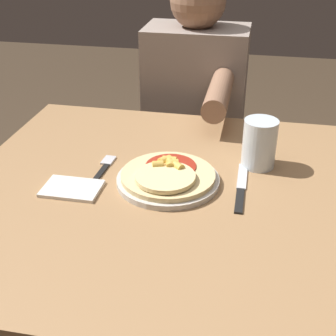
{
  "coord_description": "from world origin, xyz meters",
  "views": [
    {
      "loc": [
        0.16,
        -0.9,
        1.34
      ],
      "look_at": [
        -0.02,
        0.03,
        0.81
      ],
      "focal_mm": 50.0,
      "sensor_mm": 36.0,
      "label": 1
    }
  ],
  "objects_px": {
    "pizza": "(168,174)",
    "dining_table": "(174,233)",
    "fork": "(102,170)",
    "knife": "(241,188)",
    "plate": "(168,180)",
    "drinking_glass": "(259,143)",
    "person_diner": "(195,114)"
  },
  "relations": [
    {
      "from": "fork",
      "to": "person_diner",
      "type": "relative_size",
      "value": 0.15
    },
    {
      "from": "fork",
      "to": "drinking_glass",
      "type": "relative_size",
      "value": 1.43
    },
    {
      "from": "plate",
      "to": "pizza",
      "type": "xyz_separation_m",
      "value": [
        -0.0,
        -0.0,
        0.02
      ]
    },
    {
      "from": "plate",
      "to": "knife",
      "type": "height_order",
      "value": "plate"
    },
    {
      "from": "plate",
      "to": "person_diner",
      "type": "relative_size",
      "value": 0.21
    },
    {
      "from": "dining_table",
      "to": "pizza",
      "type": "relative_size",
      "value": 4.58
    },
    {
      "from": "dining_table",
      "to": "plate",
      "type": "distance_m",
      "value": 0.13
    },
    {
      "from": "pizza",
      "to": "knife",
      "type": "bearing_deg",
      "value": 3.48
    },
    {
      "from": "fork",
      "to": "pizza",
      "type": "bearing_deg",
      "value": -9.31
    },
    {
      "from": "plate",
      "to": "pizza",
      "type": "relative_size",
      "value": 1.09
    },
    {
      "from": "plate",
      "to": "drinking_glass",
      "type": "bearing_deg",
      "value": 32.09
    },
    {
      "from": "dining_table",
      "to": "drinking_glass",
      "type": "distance_m",
      "value": 0.3
    },
    {
      "from": "pizza",
      "to": "fork",
      "type": "relative_size",
      "value": 1.27
    },
    {
      "from": "pizza",
      "to": "knife",
      "type": "height_order",
      "value": "pizza"
    },
    {
      "from": "dining_table",
      "to": "drinking_glass",
      "type": "xyz_separation_m",
      "value": [
        0.18,
        0.16,
        0.18
      ]
    },
    {
      "from": "plate",
      "to": "knife",
      "type": "bearing_deg",
      "value": 2.19
    },
    {
      "from": "fork",
      "to": "knife",
      "type": "relative_size",
      "value": 0.8
    },
    {
      "from": "plate",
      "to": "person_diner",
      "type": "xyz_separation_m",
      "value": [
        -0.03,
        0.66,
        -0.1
      ]
    },
    {
      "from": "plate",
      "to": "fork",
      "type": "distance_m",
      "value": 0.17
    },
    {
      "from": "dining_table",
      "to": "person_diner",
      "type": "xyz_separation_m",
      "value": [
        -0.05,
        0.69,
        0.03
      ]
    },
    {
      "from": "pizza",
      "to": "fork",
      "type": "height_order",
      "value": "pizza"
    },
    {
      "from": "fork",
      "to": "person_diner",
      "type": "bearing_deg",
      "value": 77.21
    },
    {
      "from": "plate",
      "to": "person_diner",
      "type": "bearing_deg",
      "value": 92.45
    },
    {
      "from": "drinking_glass",
      "to": "person_diner",
      "type": "relative_size",
      "value": 0.11
    },
    {
      "from": "pizza",
      "to": "drinking_glass",
      "type": "distance_m",
      "value": 0.25
    },
    {
      "from": "dining_table",
      "to": "drinking_glass",
      "type": "bearing_deg",
      "value": 41.13
    },
    {
      "from": "pizza",
      "to": "fork",
      "type": "xyz_separation_m",
      "value": [
        -0.17,
        0.03,
        -0.02
      ]
    },
    {
      "from": "drinking_glass",
      "to": "person_diner",
      "type": "xyz_separation_m",
      "value": [
        -0.23,
        0.53,
        -0.15
      ]
    },
    {
      "from": "dining_table",
      "to": "knife",
      "type": "xyz_separation_m",
      "value": [
        0.15,
        0.04,
        0.12
      ]
    },
    {
      "from": "fork",
      "to": "drinking_glass",
      "type": "xyz_separation_m",
      "value": [
        0.38,
        0.1,
        0.06
      ]
    },
    {
      "from": "pizza",
      "to": "person_diner",
      "type": "relative_size",
      "value": 0.19
    },
    {
      "from": "pizza",
      "to": "dining_table",
      "type": "bearing_deg",
      "value": -50.82
    }
  ]
}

